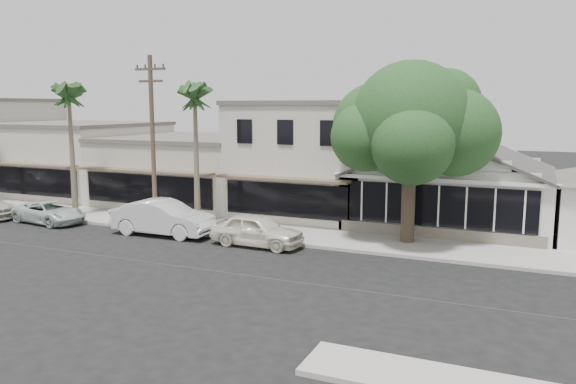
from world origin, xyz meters
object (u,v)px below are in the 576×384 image
at_px(car_2, 50,212).
at_px(shade_tree, 410,125).
at_px(car_0, 257,230).
at_px(car_1, 163,218).
at_px(utility_pole, 153,139).

relative_size(car_2, shade_tree, 0.52).
height_order(car_0, shade_tree, shade_tree).
xyz_separation_m(car_1, shade_tree, (11.65, 3.16, 4.73)).
bearing_deg(car_1, shade_tree, -76.44).
relative_size(car_0, car_2, 1.00).
height_order(utility_pole, car_0, utility_pole).
bearing_deg(utility_pole, car_1, -36.46).
bearing_deg(car_1, car_2, 89.53).
bearing_deg(shade_tree, car_2, -170.23).
bearing_deg(shade_tree, utility_pole, -169.40).
height_order(car_0, car_2, car_0).
distance_m(utility_pole, car_0, 7.64).
relative_size(car_0, shade_tree, 0.52).
bearing_deg(car_0, car_1, 90.80).
distance_m(car_0, car_2, 12.92).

